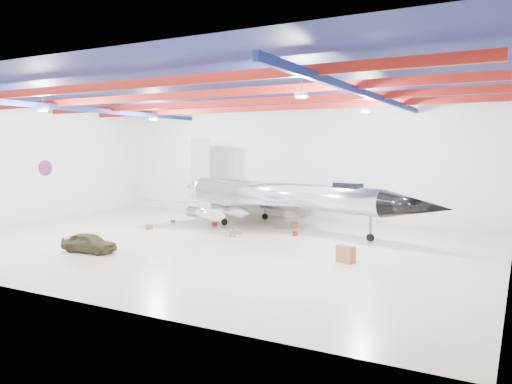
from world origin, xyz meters
The scene contains 17 objects.
floor centered at (0.00, 0.00, 0.00)m, with size 40.00×40.00×0.00m, color #BBB194.
wall_back centered at (0.00, 15.00, 5.50)m, with size 40.00×40.00×0.00m, color silver.
wall_left centered at (-20.00, 0.00, 5.50)m, with size 30.00×30.00×0.00m, color silver.
ceiling centered at (0.00, 0.00, 11.00)m, with size 40.00×40.00×0.00m, color #0A0F38.
ceiling_structure centered at (0.00, 0.00, 10.32)m, with size 39.50×29.50×1.08m.
wall_roundel centered at (-19.94, 2.00, 5.00)m, with size 1.50×1.50×0.10m, color #B21414.
jet_aircraft centered at (1.67, 8.40, 2.60)m, with size 28.35×20.76×7.93m.
jeep centered at (-4.71, -7.03, 0.65)m, with size 1.53×3.81×1.30m, color #39371C.
desk centered at (11.20, -1.86, 0.51)m, with size 1.12×0.56×1.03m, color brown.
crate_ply centered at (-7.48, 2.18, 0.20)m, with size 0.58×0.46×0.41m, color olive.
toolbox_red centered at (-3.72, 6.59, 0.15)m, with size 0.43×0.34×0.30m, color maroon.
engine_drum centered at (0.70, 2.39, 0.23)m, with size 0.50×0.50×0.45m, color #59595B.
parts_bin centered at (3.11, 8.68, 0.21)m, with size 0.60×0.48×0.42m, color olive.
crate_small centered at (-8.17, 6.36, 0.12)m, with size 0.34×0.27×0.24m, color #59595B.
tool_chest centered at (4.80, 5.12, 0.18)m, with size 0.40×0.40×0.36m, color maroon.
oil_barrel centered at (0.28, 3.77, 0.19)m, with size 0.54×0.43×0.37m, color olive.
spares_box centered at (2.06, 7.70, 0.20)m, with size 0.44×0.44×0.39m, color #59595B.
Camera 1 is at (20.48, -30.43, 6.86)m, focal length 35.00 mm.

